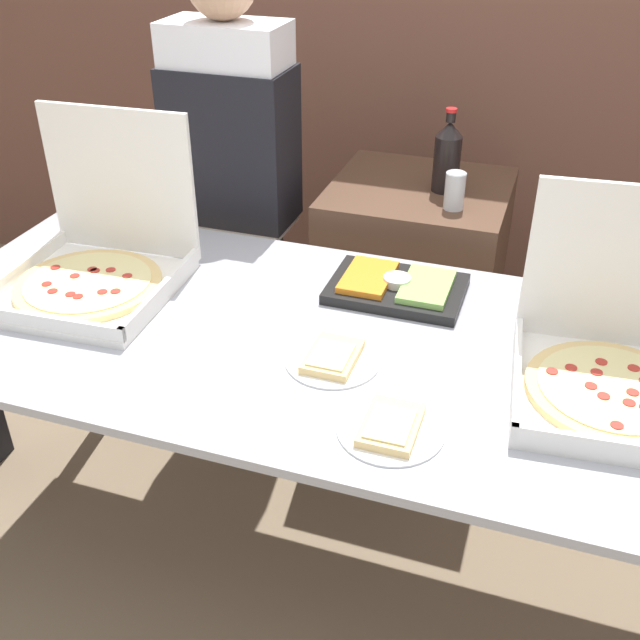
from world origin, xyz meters
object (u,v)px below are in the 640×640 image
object	(u,v)px
pizza_box_near_left	(97,258)
soda_can_silver	(455,191)
paper_plate_front_left	(332,358)
person_server_vest	(234,185)
soda_bottle	(447,156)
veggie_tray	(397,287)
pizza_box_far_left	(614,360)
paper_plate_front_center	(391,427)

from	to	relation	value
pizza_box_near_left	soda_can_silver	xyz separation A→B (m)	(0.91, 0.68, 0.06)
paper_plate_front_left	person_server_vest	world-z (taller)	person_server_vest
soda_bottle	veggie_tray	bearing A→B (deg)	-91.52
pizza_box_near_left	soda_can_silver	world-z (taller)	pizza_box_near_left
pizza_box_far_left	paper_plate_front_center	size ratio (longest dim) A/B	2.08
soda_bottle	pizza_box_near_left	bearing A→B (deg)	-135.94
pizza_box_near_left	person_server_vest	bearing A→B (deg)	75.13
pizza_box_far_left	veggie_tray	world-z (taller)	pizza_box_far_left
paper_plate_front_left	pizza_box_near_left	bearing A→B (deg)	167.87
soda_can_silver	person_server_vest	world-z (taller)	person_server_vest
paper_plate_front_left	veggie_tray	xyz separation A→B (m)	(0.07, 0.38, 0.01)
soda_bottle	person_server_vest	bearing A→B (deg)	-166.33
veggie_tray	soda_bottle	size ratio (longest dim) A/B	1.33
veggie_tray	soda_can_silver	world-z (taller)	soda_can_silver
paper_plate_front_center	soda_can_silver	bearing A→B (deg)	93.22
person_server_vest	soda_bottle	bearing A→B (deg)	-166.33
pizza_box_far_left	pizza_box_near_left	size ratio (longest dim) A/B	0.97
paper_plate_front_left	veggie_tray	distance (m)	0.39
pizza_box_near_left	person_server_vest	distance (m)	0.66
pizza_box_near_left	veggie_tray	bearing A→B (deg)	11.65
soda_bottle	soda_can_silver	distance (m)	0.17
veggie_tray	soda_bottle	distance (m)	0.63
pizza_box_far_left	soda_bottle	bearing A→B (deg)	117.88
soda_bottle	pizza_box_far_left	bearing A→B (deg)	-57.31
paper_plate_front_center	veggie_tray	distance (m)	0.61
pizza_box_far_left	paper_plate_front_center	xyz separation A→B (m)	(-0.45, -0.32, -0.07)
paper_plate_front_center	veggie_tray	world-z (taller)	veggie_tray
pizza_box_near_left	paper_plate_front_left	world-z (taller)	pizza_box_near_left
soda_can_silver	person_server_vest	xyz separation A→B (m)	(-0.77, -0.03, -0.07)
paper_plate_front_left	veggie_tray	size ratio (longest dim) A/B	0.63
pizza_box_far_left	pizza_box_near_left	world-z (taller)	pizza_box_near_left
pizza_box_near_left	soda_can_silver	bearing A→B (deg)	33.85
paper_plate_front_center	person_server_vest	size ratio (longest dim) A/B	0.13
pizza_box_near_left	paper_plate_front_left	bearing A→B (deg)	-15.07
pizza_box_near_left	paper_plate_front_center	xyz separation A→B (m)	(0.97, -0.37, -0.07)
paper_plate_front_left	soda_bottle	size ratio (longest dim) A/B	0.84
pizza_box_near_left	soda_bottle	world-z (taller)	pizza_box_near_left
veggie_tray	pizza_box_far_left	bearing A→B (deg)	-25.02
pizza_box_far_left	pizza_box_near_left	xyz separation A→B (m)	(-1.41, 0.05, 0.00)
paper_plate_front_left	soda_can_silver	distance (m)	0.87
paper_plate_front_left	veggie_tray	world-z (taller)	veggie_tray
soda_can_silver	pizza_box_near_left	bearing A→B (deg)	-143.21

